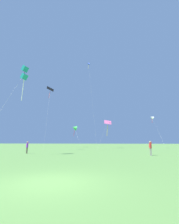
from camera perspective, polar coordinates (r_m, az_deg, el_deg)
ground_plane at (r=6.76m, az=-14.25°, el=-24.21°), size 400.00×400.00×0.00m
kite_white_distant at (r=46.29m, az=22.27°, el=-1.88°), size 2.14×7.14×9.08m
kite_black_large at (r=35.18m, az=-14.58°, el=7.54°), size 2.94×6.47×14.00m
kite_teal_box at (r=22.91m, az=-23.18°, el=13.03°), size 0.89×6.45×11.79m
kite_green_small at (r=50.34m, az=-5.61°, el=-5.91°), size 5.14×6.81×7.29m
kite_pink_low at (r=44.25m, az=6.76°, el=-4.95°), size 2.57×11.28×8.03m
kite_blue_delta at (r=53.27m, az=-0.39°, el=17.60°), size 4.05×5.02×28.01m
person_foreground_watcher at (r=24.17m, az=-22.30°, el=-11.77°), size 0.53×0.27×1.69m
person_far_back at (r=20.35m, az=21.84°, el=-11.98°), size 0.36×0.51×1.72m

